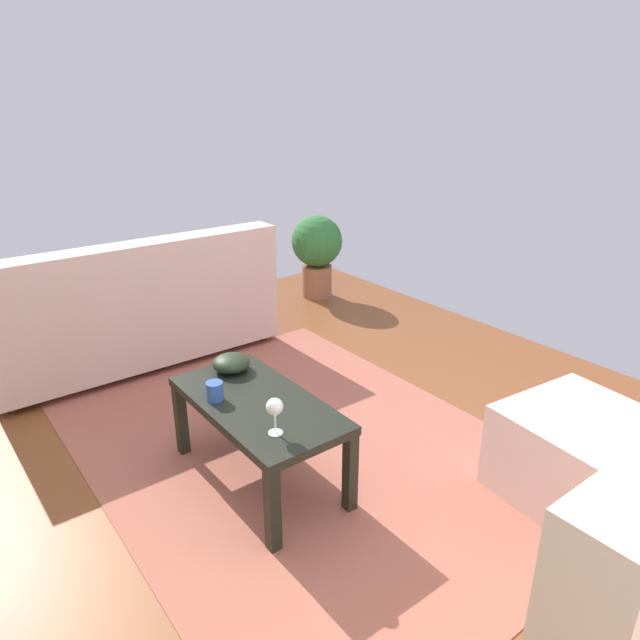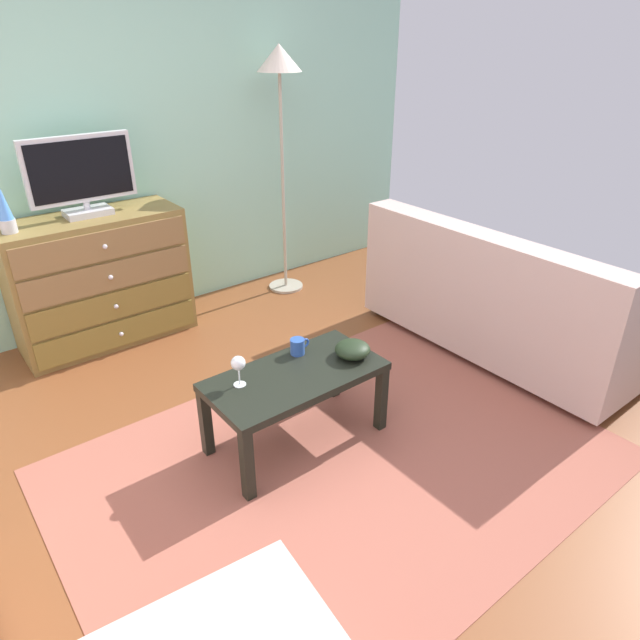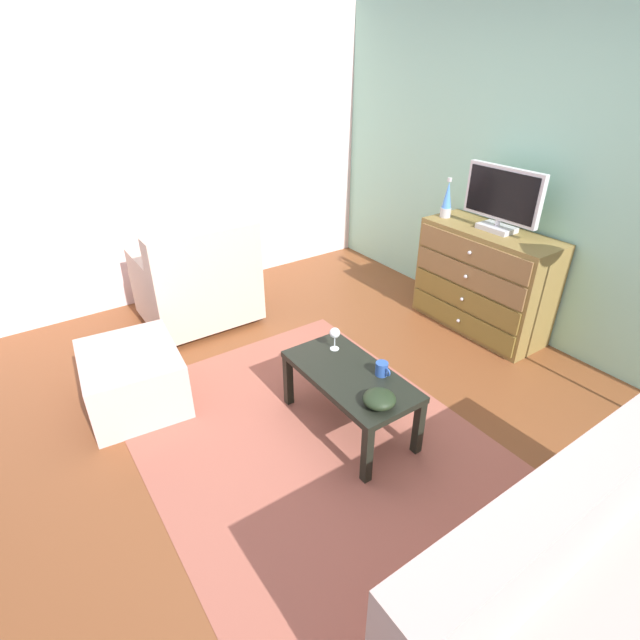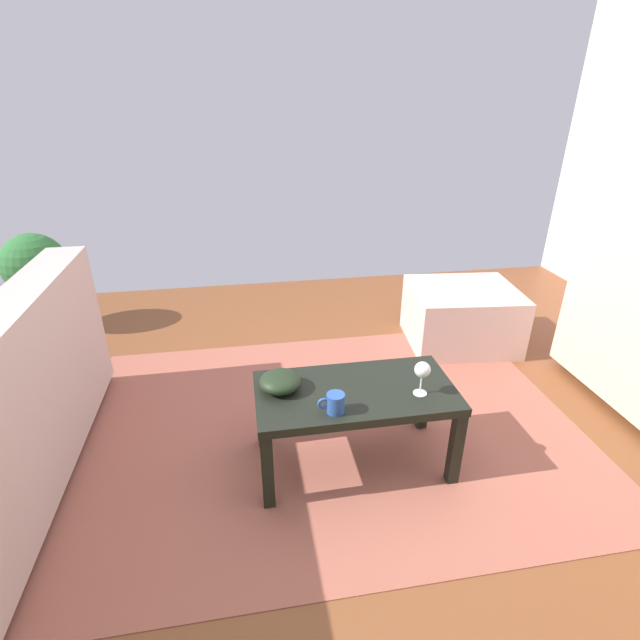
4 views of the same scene
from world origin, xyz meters
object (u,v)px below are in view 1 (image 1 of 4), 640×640
at_px(coffee_table, 258,412).
at_px(mug, 214,391).
at_px(bowl_decorative, 231,363).
at_px(couch_large, 133,312).
at_px(ottoman, 591,463).
at_px(potted_plant, 317,249).
at_px(wine_glass, 275,408).

relative_size(coffee_table, mug, 7.79).
distance_m(bowl_decorative, couch_large, 1.32).
xyz_separation_m(coffee_table, bowl_decorative, (0.33, -0.05, 0.10)).
distance_m(coffee_table, couch_large, 1.65).
relative_size(coffee_table, ottoman, 1.27).
distance_m(mug, potted_plant, 2.62).
relative_size(ottoman, potted_plant, 0.97).
xyz_separation_m(mug, ottoman, (-1.13, -1.20, -0.26)).
bearing_deg(bowl_decorative, coffee_table, 170.69).
bearing_deg(ottoman, couch_large, 20.92).
relative_size(coffee_table, bowl_decorative, 4.82).
height_order(coffee_table, bowl_decorative, bowl_decorative).
height_order(ottoman, potted_plant, potted_plant).
xyz_separation_m(wine_glass, ottoman, (-0.74, -1.13, -0.33)).
relative_size(mug, bowl_decorative, 0.62).
height_order(couch_large, potted_plant, couch_large).
height_order(couch_large, ottoman, couch_large).
height_order(mug, couch_large, couch_large).
bearing_deg(ottoman, bowl_decorative, 36.68).
xyz_separation_m(mug, potted_plant, (1.79, -1.92, -0.03)).
distance_m(coffee_table, potted_plant, 2.61).
xyz_separation_m(coffee_table, wine_glass, (-0.27, 0.08, 0.18)).
bearing_deg(couch_large, wine_glass, 176.56).
bearing_deg(wine_glass, couch_large, -3.44).
bearing_deg(couch_large, potted_plant, -81.38).
height_order(wine_glass, potted_plant, potted_plant).
distance_m(coffee_table, ottoman, 1.47).
distance_m(wine_glass, couch_large, 1.93).
bearing_deg(mug, bowl_decorative, -44.06).
bearing_deg(coffee_table, wine_glass, 163.49).
bearing_deg(wine_glass, coffee_table, -16.51).
bearing_deg(wine_glass, mug, 9.36).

